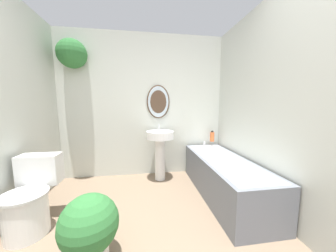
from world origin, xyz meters
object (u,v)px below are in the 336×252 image
object	(u,v)px
toilet	(31,199)
pedestal_sink	(160,146)
bathtub	(223,176)
shampoo_bottle	(212,137)
potted_plant	(90,227)

from	to	relation	value
toilet	pedestal_sink	world-z (taller)	pedestal_sink
bathtub	shampoo_bottle	xyz separation A→B (m)	(0.15, 0.74, 0.40)
pedestal_sink	shampoo_bottle	size ratio (longest dim) A/B	4.81
toilet	pedestal_sink	xyz separation A→B (m)	(1.36, 0.94, 0.25)
potted_plant	toilet	bearing A→B (deg)	144.83
toilet	pedestal_sink	size ratio (longest dim) A/B	0.77
shampoo_bottle	pedestal_sink	bearing A→B (deg)	-172.37
shampoo_bottle	potted_plant	world-z (taller)	shampoo_bottle
toilet	pedestal_sink	distance (m)	1.67
toilet	pedestal_sink	bearing A→B (deg)	34.66
toilet	shampoo_bottle	world-z (taller)	shampoo_bottle
bathtub	shampoo_bottle	size ratio (longest dim) A/B	8.84
pedestal_sink	shampoo_bottle	bearing A→B (deg)	7.63
toilet	bathtub	world-z (taller)	toilet
pedestal_sink	potted_plant	size ratio (longest dim) A/B	1.65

